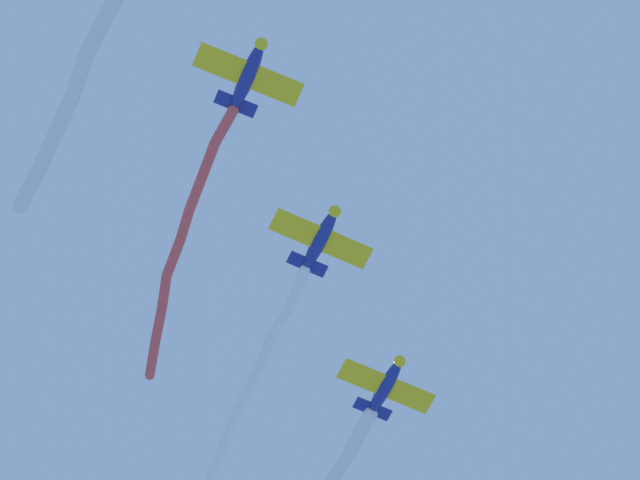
# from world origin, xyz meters

# --- Properties ---
(smoke_trail_lead) EXTENTS (17.71, 7.95, 2.28)m
(smoke_trail_lead) POSITION_xyz_m (-5.80, 5.36, 78.16)
(smoke_trail_lead) COLOR white
(airplane_left_wing) EXTENTS (4.72, 6.06, 1.54)m
(airplane_left_wing) POSITION_xyz_m (1.34, 11.21, 77.77)
(airplane_left_wing) COLOR navy
(smoke_trail_left_wing) EXTENTS (16.68, 10.81, 2.89)m
(smoke_trail_left_wing) POSITION_xyz_m (-8.86, 16.87, 78.96)
(smoke_trail_left_wing) COLOR #DB4C4C
(airplane_right_wing) EXTENTS (4.74, 6.11, 1.54)m
(airplane_right_wing) POSITION_xyz_m (-1.99, 21.42, 78.02)
(airplane_right_wing) COLOR navy
(smoke_trail_right_wing) EXTENTS (20.53, 11.33, 2.91)m
(smoke_trail_right_wing) POSITION_xyz_m (-13.92, 27.70, 79.31)
(smoke_trail_right_wing) COLOR white
(airplane_slot) EXTENTS (4.74, 6.11, 1.54)m
(airplane_slot) POSITION_xyz_m (-5.32, 31.62, 78.27)
(airplane_slot) COLOR navy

